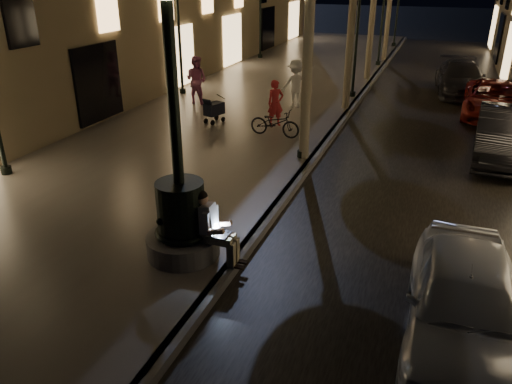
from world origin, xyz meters
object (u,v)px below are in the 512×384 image
at_px(lamp_curb_b, 358,22).
at_px(lamp_curb_c, 383,8).
at_px(lamp_curb_a, 306,50).
at_px(lamp_curb_d, 399,0).
at_px(seated_man_laptop, 211,225).
at_px(fountain_lamppost, 181,207).
at_px(lamp_left_b, 178,20).
at_px(car_rear, 460,78).
at_px(car_third, 494,99).
at_px(stroller, 214,109).
at_px(bicycle, 275,123).
at_px(pedestrian_red, 276,103).
at_px(lamp_left_c, 260,5).
at_px(pedestrian_white, 295,84).
at_px(car_front, 464,301).
at_px(pedestrian_pink, 196,80).
at_px(car_second, 505,135).

relative_size(lamp_curb_b, lamp_curb_c, 1.00).
bearing_deg(lamp_curb_a, lamp_curb_b, 90.00).
bearing_deg(lamp_curb_d, seated_man_laptop, -90.16).
bearing_deg(fountain_lamppost, lamp_curb_b, 87.14).
relative_size(seated_man_laptop, lamp_curb_c, 0.29).
relative_size(seated_man_laptop, lamp_left_b, 0.29).
bearing_deg(lamp_left_b, car_rear, 23.68).
xyz_separation_m(lamp_curb_d, car_third, (5.50, -16.56, -2.58)).
relative_size(stroller, bicycle, 0.59).
bearing_deg(pedestrian_red, lamp_left_c, 72.13).
relative_size(lamp_curb_b, lamp_left_b, 1.00).
xyz_separation_m(car_third, car_rear, (-1.20, 3.56, 0.04)).
height_order(lamp_curb_c, lamp_left_c, same).
bearing_deg(lamp_left_b, bicycle, -37.55).
bearing_deg(pedestrian_white, lamp_curb_d, -128.86).
height_order(car_third, bicycle, car_third).
height_order(lamp_left_b, lamp_left_c, same).
bearing_deg(stroller, car_front, -28.09).
xyz_separation_m(lamp_curb_d, bicycle, (-1.37, -22.40, -2.59)).
relative_size(seated_man_laptop, car_rear, 0.29).
distance_m(seated_man_laptop, car_third, 14.56).
relative_size(lamp_left_b, pedestrian_pink, 2.54).
bearing_deg(pedestrian_red, lamp_curb_d, 45.43).
distance_m(car_second, pedestrian_red, 7.24).
height_order(lamp_left_b, car_rear, lamp_left_b).
height_order(seated_man_laptop, lamp_left_b, lamp_left_b).
xyz_separation_m(car_front, bicycle, (-5.67, 8.08, -0.06)).
bearing_deg(car_second, lamp_curb_a, -152.51).
height_order(lamp_curb_b, car_second, lamp_curb_b).
bearing_deg(pedestrian_white, lamp_left_c, -96.83).
bearing_deg(lamp_curb_b, lamp_curb_d, 90.00).
relative_size(lamp_curb_a, lamp_curb_d, 1.00).
relative_size(car_second, bicycle, 2.70).
bearing_deg(lamp_curb_c, pedestrian_red, -97.44).
bearing_deg(stroller, lamp_curb_d, 98.90).
xyz_separation_m(stroller, car_front, (8.17, -8.80, 0.00)).
distance_m(lamp_left_c, car_second, 18.67).
xyz_separation_m(stroller, car_third, (9.37, 5.13, -0.04)).
bearing_deg(seated_man_laptop, pedestrian_white, 98.53).
xyz_separation_m(lamp_curb_a, pedestrian_white, (-1.79, 5.37, -2.12)).
distance_m(car_rear, bicycle, 10.98).
height_order(car_second, bicycle, car_second).
bearing_deg(lamp_curb_b, lamp_left_c, 131.59).
xyz_separation_m(fountain_lamppost, seated_man_laptop, (0.61, 0.00, -0.28)).
relative_size(lamp_left_c, pedestrian_pink, 2.54).
bearing_deg(lamp_curb_c, pedestrian_white, -99.56).
xyz_separation_m(lamp_curb_a, car_third, (5.50, 7.44, -2.58)).
distance_m(lamp_curb_c, car_front, 23.03).
bearing_deg(lamp_curb_a, seated_man_laptop, -90.82).
bearing_deg(fountain_lamppost, car_front, -5.56).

